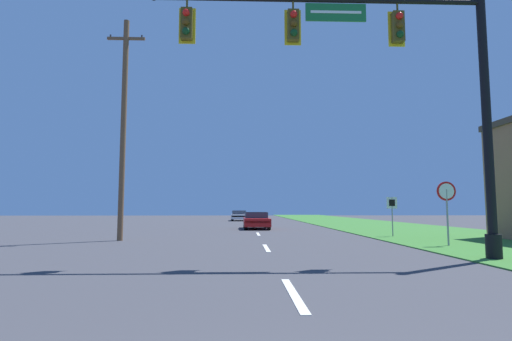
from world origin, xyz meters
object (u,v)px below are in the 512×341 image
Objects in this scene: signal_mast at (396,76)px; utility_pole_near at (123,124)px; far_car at (239,216)px; car_ahead at (256,220)px; route_sign_post at (392,207)px; stop_sign at (447,199)px.

utility_pole_near is (-10.26, 7.31, -0.01)m from signal_mast.
signal_mast is 2.21× the size of far_car.
car_ahead is 2.23× the size of route_sign_post.
stop_sign is 5.19m from route_sign_post.
signal_mast is 12.60m from utility_pole_near.
stop_sign reaches higher than route_sign_post.
far_car is at bearing 79.75° from utility_pole_near.
far_car is 2.29× the size of route_sign_post.
far_car is 28.36m from route_sign_post.
stop_sign is (7.06, -13.62, 1.26)m from car_ahead.
signal_mast is at bearing -130.64° from stop_sign.
car_ahead is 15.40m from stop_sign.
route_sign_post is at bearing -51.12° from car_ahead.
utility_pole_near is at bearing -172.06° from route_sign_post.
utility_pole_near is (-13.71, 3.29, 3.58)m from stop_sign.
route_sign_post is (8.22, -27.12, 0.92)m from far_car.
utility_pole_near reaches higher than signal_mast.
route_sign_post is at bearing 70.77° from signal_mast.
far_car is at bearing 94.31° from car_ahead.
signal_mast reaches higher than route_sign_post.
signal_mast is 0.98× the size of utility_pole_near.
far_car is at bearing 104.69° from stop_sign.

